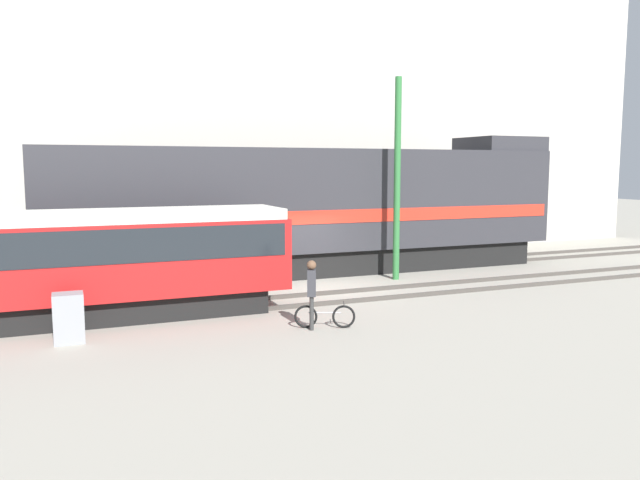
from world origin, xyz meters
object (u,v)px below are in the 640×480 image
object	(u,v)px
streetcar	(93,258)
bicycle	(325,316)
utility_pole_center	(397,180)
freight_locomotive	(319,209)
signal_box	(69,318)
person	(312,287)

from	to	relation	value
streetcar	bicycle	world-z (taller)	streetcar
bicycle	utility_pole_center	xyz separation A→B (m)	(5.23, 5.55, 3.41)
freight_locomotive	utility_pole_center	bearing A→B (deg)	-48.37
streetcar	signal_box	distance (m)	2.44
freight_locomotive	bicycle	world-z (taller)	freight_locomotive
freight_locomotive	bicycle	bearing A→B (deg)	-111.31
bicycle	signal_box	xyz separation A→B (m)	(-6.20, 1.10, 0.29)
bicycle	signal_box	size ratio (longest dim) A/B	1.25
person	signal_box	world-z (taller)	person
signal_box	bicycle	bearing A→B (deg)	-10.04
bicycle	utility_pole_center	size ratio (longest dim) A/B	0.20
bicycle	person	xyz separation A→B (m)	(-0.37, 0.00, 0.80)
streetcar	utility_pole_center	bearing A→B (deg)	12.57
freight_locomotive	person	bearing A→B (deg)	-113.59
signal_box	person	bearing A→B (deg)	-10.64
bicycle	utility_pole_center	world-z (taller)	utility_pole_center
streetcar	signal_box	world-z (taller)	streetcar
utility_pole_center	signal_box	bearing A→B (deg)	-158.70
streetcar	utility_pole_center	xyz separation A→B (m)	(10.75, 2.40, 2.00)
bicycle	utility_pole_center	distance (m)	8.36
utility_pole_center	bicycle	bearing A→B (deg)	-133.30
person	utility_pole_center	xyz separation A→B (m)	(5.60, 5.55, 2.61)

